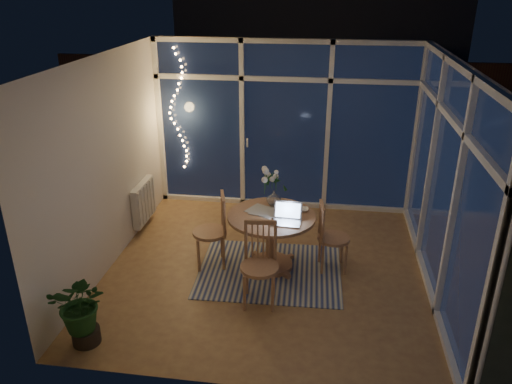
{
  "coord_description": "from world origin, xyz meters",
  "views": [
    {
      "loc": [
        0.62,
        -5.39,
        3.4
      ],
      "look_at": [
        -0.19,
        0.25,
        0.94
      ],
      "focal_mm": 35.0,
      "sensor_mm": 36.0,
      "label": 1
    }
  ],
  "objects_px": {
    "chair_right": "(334,237)",
    "potted_plant": "(82,311)",
    "chair_front": "(260,266)",
    "flower_vase": "(274,197)",
    "laptop": "(286,214)",
    "dining_table": "(271,242)",
    "chair_left": "(210,231)"
  },
  "relations": [
    {
      "from": "chair_right",
      "to": "potted_plant",
      "type": "relative_size",
      "value": 1.19
    },
    {
      "from": "chair_front",
      "to": "flower_vase",
      "type": "xyz_separation_m",
      "value": [
        0.03,
        1.07,
        0.35
      ]
    },
    {
      "from": "laptop",
      "to": "potted_plant",
      "type": "height_order",
      "value": "laptop"
    },
    {
      "from": "chair_front",
      "to": "laptop",
      "type": "relative_size",
      "value": 2.89
    },
    {
      "from": "dining_table",
      "to": "chair_right",
      "type": "bearing_deg",
      "value": 6.32
    },
    {
      "from": "chair_right",
      "to": "flower_vase",
      "type": "height_order",
      "value": "flower_vase"
    },
    {
      "from": "dining_table",
      "to": "potted_plant",
      "type": "relative_size",
      "value": 1.42
    },
    {
      "from": "chair_right",
      "to": "chair_front",
      "type": "distance_m",
      "value": 1.18
    },
    {
      "from": "chair_front",
      "to": "potted_plant",
      "type": "relative_size",
      "value": 1.28
    },
    {
      "from": "chair_left",
      "to": "laptop",
      "type": "bearing_deg",
      "value": 66.04
    },
    {
      "from": "chair_front",
      "to": "flower_vase",
      "type": "height_order",
      "value": "chair_front"
    },
    {
      "from": "chair_left",
      "to": "flower_vase",
      "type": "distance_m",
      "value": 0.91
    },
    {
      "from": "chair_right",
      "to": "potted_plant",
      "type": "height_order",
      "value": "chair_right"
    },
    {
      "from": "potted_plant",
      "to": "chair_left",
      "type": "bearing_deg",
      "value": 60.93
    },
    {
      "from": "chair_left",
      "to": "chair_front",
      "type": "distance_m",
      "value": 1.03
    },
    {
      "from": "chair_right",
      "to": "potted_plant",
      "type": "distance_m",
      "value": 3.02
    },
    {
      "from": "chair_left",
      "to": "chair_front",
      "type": "xyz_separation_m",
      "value": [
        0.73,
        -0.72,
        -0.0
      ]
    },
    {
      "from": "chair_left",
      "to": "laptop",
      "type": "xyz_separation_m",
      "value": [
        0.96,
        -0.14,
        0.37
      ]
    },
    {
      "from": "dining_table",
      "to": "chair_left",
      "type": "bearing_deg",
      "value": -176.37
    },
    {
      "from": "chair_left",
      "to": "flower_vase",
      "type": "relative_size",
      "value": 4.67
    },
    {
      "from": "dining_table",
      "to": "chair_left",
      "type": "relative_size",
      "value": 1.1
    },
    {
      "from": "chair_right",
      "to": "potted_plant",
      "type": "xyz_separation_m",
      "value": [
        -2.44,
        -1.77,
        -0.07
      ]
    },
    {
      "from": "chair_left",
      "to": "chair_front",
      "type": "bearing_deg",
      "value": 29.62
    },
    {
      "from": "potted_plant",
      "to": "laptop",
      "type": "bearing_deg",
      "value": 38.53
    },
    {
      "from": "chair_right",
      "to": "chair_front",
      "type": "height_order",
      "value": "chair_front"
    },
    {
      "from": "laptop",
      "to": "chair_right",
      "type": "bearing_deg",
      "value": 29.38
    },
    {
      "from": "flower_vase",
      "to": "potted_plant",
      "type": "bearing_deg",
      "value": -130.17
    },
    {
      "from": "potted_plant",
      "to": "chair_front",
      "type": "bearing_deg",
      "value": 29.11
    },
    {
      "from": "chair_left",
      "to": "laptop",
      "type": "relative_size",
      "value": 2.91
    },
    {
      "from": "dining_table",
      "to": "flower_vase",
      "type": "relative_size",
      "value": 5.14
    },
    {
      "from": "chair_right",
      "to": "laptop",
      "type": "bearing_deg",
      "value": 107.65
    },
    {
      "from": "laptop",
      "to": "flower_vase",
      "type": "xyz_separation_m",
      "value": [
        -0.2,
        0.49,
        -0.02
      ]
    }
  ]
}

